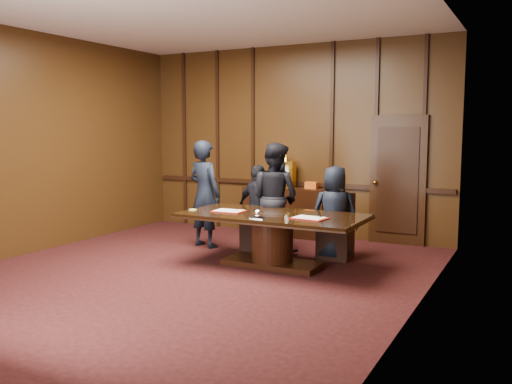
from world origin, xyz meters
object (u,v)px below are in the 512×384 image
sideboard (286,209)px  witness_right (275,198)px  conference_table (273,231)px  signatory_right (335,213)px  signatory_left (258,208)px  witness_left (205,194)px

sideboard → witness_right: (0.41, -1.31, 0.39)m
conference_table → signatory_right: (0.65, 0.80, 0.20)m
conference_table → signatory_left: 1.05m
conference_table → witness_right: 1.00m
signatory_left → witness_left: witness_left is taller
conference_table → signatory_left: bearing=129.1°
signatory_right → witness_left: size_ratio=0.80×
sideboard → witness_right: bearing=-72.7°
signatory_left → witness_left: 0.96m
sideboard → signatory_left: sideboard is taller
signatory_left → signatory_right: size_ratio=0.98×
conference_table → witness_right: (-0.37, 0.85, 0.37)m
sideboard → witness_left: 1.75m
signatory_left → witness_left: bearing=23.0°
sideboard → witness_left: size_ratio=0.90×
signatory_right → witness_right: witness_right is taller
conference_table → signatory_right: signatory_right is taller
witness_left → witness_right: bearing=-158.3°
sideboard → conference_table: sideboard is taller
conference_table → sideboard: bearing=109.9°
conference_table → signatory_right: 1.05m
signatory_left → signatory_right: signatory_right is taller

